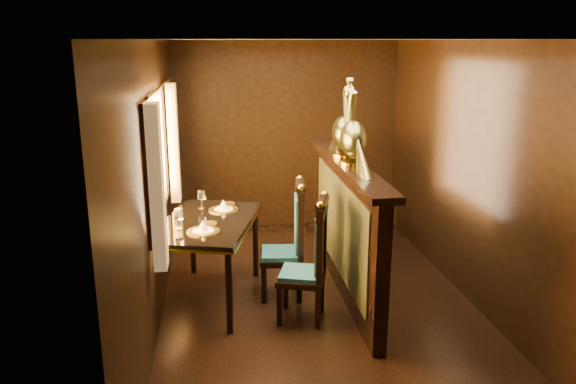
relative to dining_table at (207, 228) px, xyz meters
name	(u,v)px	position (x,y,z in m)	size (l,w,h in m)	color
ground	(318,304)	(1.05, -0.25, -0.75)	(5.00, 5.00, 0.00)	black
room_shell	(311,144)	(0.97, -0.24, 0.83)	(3.04, 5.04, 2.52)	black
partition	(345,224)	(1.37, 0.05, -0.04)	(0.26, 2.70, 1.36)	black
dining_table	(207,228)	(0.00, 0.00, 0.00)	(1.17, 1.56, 1.02)	black
chair_left	(314,256)	(0.95, -0.54, -0.13)	(0.53, 0.55, 1.18)	black
chair_right	(293,236)	(0.83, -0.01, -0.12)	(0.47, 0.49, 1.20)	black
peacock_left	(354,123)	(1.38, -0.15, 1.01)	(0.25, 0.67, 0.80)	#1B5334
peacock_right	(344,118)	(1.38, 0.22, 1.00)	(0.25, 0.66, 0.78)	#1B5334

